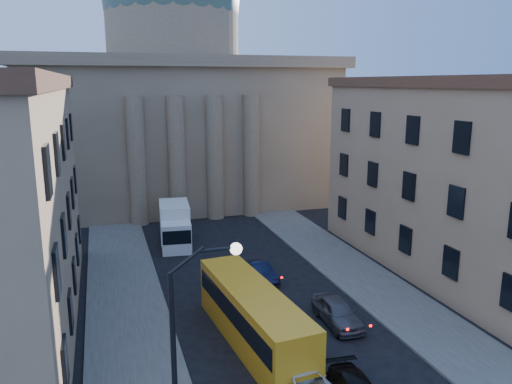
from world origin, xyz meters
The scene contains 9 objects.
sidewalk_left centered at (-8.50, 18.00, 0.07)m, with size 5.00×60.00×0.15m, color #4F4D48.
sidewalk_right centered at (8.50, 18.00, 0.07)m, with size 5.00×60.00×0.15m, color #4F4D48.
church centered at (0.00, 55.47, 11.88)m, with size 68.02×28.76×36.60m.
building_right centered at (17.00, 22.00, 7.42)m, with size 11.60×26.60×14.70m.
street_lamp centered at (-6.97, 8.00, 5.29)m, with size 2.62×0.44×8.83m.
car_right_far centered at (3.50, 17.00, 0.77)m, with size 1.82×4.51×1.54m, color #4E4D52.
car_right_distant centered at (1.16, 24.91, 0.67)m, with size 1.41×4.05×1.34m, color black.
city_bus centered at (-2.01, 16.35, 1.71)m, with size 3.63×11.49×3.18m.
box_truck centered at (-3.49, 35.18, 1.68)m, with size 3.18×6.69×3.56m.
Camera 1 is at (-9.51, -7.95, 14.27)m, focal length 35.00 mm.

